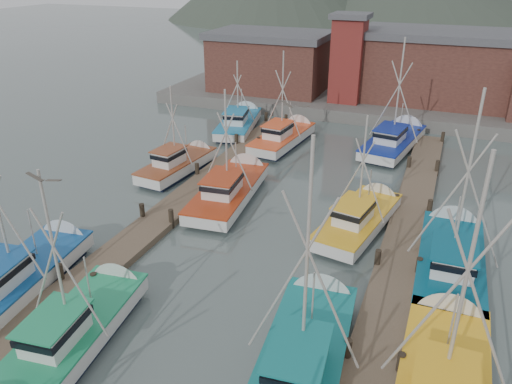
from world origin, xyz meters
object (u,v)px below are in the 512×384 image
at_px(boat_4, 81,325).
at_px(lookout_tower, 348,58).
at_px(boat_8, 231,189).
at_px(boat_12, 285,136).

bearing_deg(boat_4, lookout_tower, 79.21).
relative_size(boat_4, boat_8, 0.91).
bearing_deg(boat_8, boat_4, -96.15).
bearing_deg(boat_4, boat_12, 83.03).
xyz_separation_m(lookout_tower, boat_12, (-2.55, -11.56, -4.87)).
bearing_deg(boat_8, lookout_tower, 78.69).
distance_m(boat_4, boat_8, 14.69).
height_order(boat_4, boat_8, boat_4).
xyz_separation_m(boat_4, boat_12, (0.07, 26.10, -0.00)).
distance_m(lookout_tower, boat_4, 38.06).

